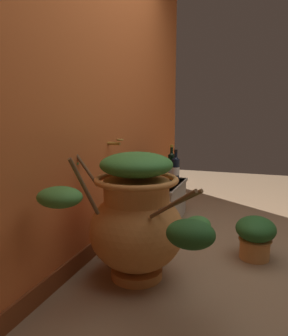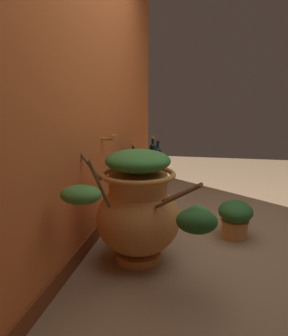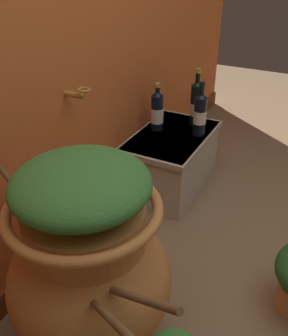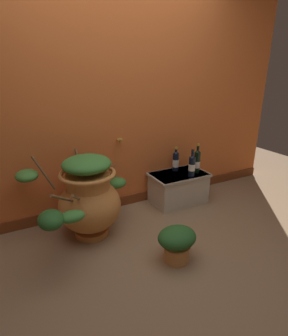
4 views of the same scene
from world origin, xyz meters
The scene contains 8 objects.
ground_plane centered at (0.00, 0.00, 0.00)m, with size 7.00×7.00×0.00m, color #896B4C.
back_wall centered at (0.00, 1.20, 1.29)m, with size 4.40×0.33×2.60m.
terracotta_urn centered at (-0.44, 0.70, 0.40)m, with size 1.00×1.05×0.80m.
stone_ledge centered at (0.69, 0.88, 0.19)m, with size 0.66×0.41×0.36m.
wine_bottle_left centered at (0.72, 0.99, 0.48)m, with size 0.08×0.08×0.29m.
wine_bottle_middle centered at (0.77, 0.74, 0.50)m, with size 0.07×0.07×0.32m.
wine_bottle_right centered at (0.90, 0.82, 0.50)m, with size 0.07×0.07×0.35m.
potted_shrub centered at (0.08, 0.00, 0.17)m, with size 0.33×0.28×0.30m.
Camera 2 is at (-2.50, 0.26, 1.15)m, focal length 34.80 mm.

